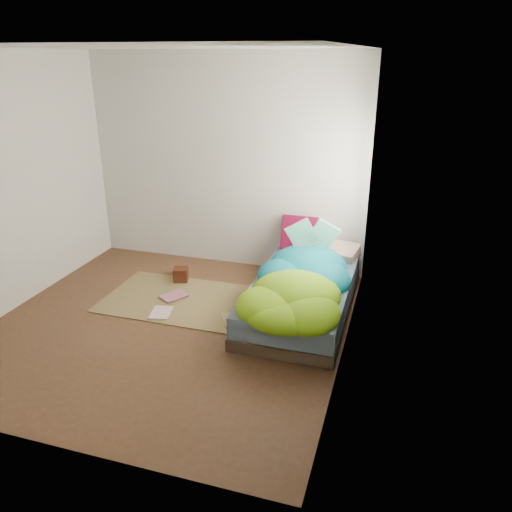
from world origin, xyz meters
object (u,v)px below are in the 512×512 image
Objects in this scene: bed at (302,296)px; wooden_box at (181,274)px; floor_book_a at (151,312)px; open_book at (313,227)px; floor_book_b at (169,293)px; pillow_magenta at (299,233)px.

wooden_box is (-1.54, 0.28, -0.07)m from bed.
bed is at bearing 8.82° from floor_book_a.
bed is 1.57m from wooden_box.
open_book is 2.89× the size of wooden_box.
open_book is at bearing 19.75° from floor_book_a.
open_book reaches higher than bed.
bed is 7.06× the size of floor_book_b.
bed is at bearing 35.88° from floor_book_b.
pillow_magenta reaches higher than wooden_box.
open_book is 1.72m from wooden_box.
pillow_magenta is 1.51m from wooden_box.
floor_book_b is at bearing -177.00° from open_book.
bed is 7.10× the size of floor_book_a.
floor_book_a is (0.05, -0.84, -0.07)m from wooden_box.
bed is at bearing -107.05° from open_book.
floor_book_a is (-1.26, -1.43, -0.53)m from pillow_magenta.
pillow_magenta reaches higher than floor_book_b.
pillow_magenta is 1.49× the size of floor_book_b.
wooden_box reaches higher than floor_book_b.
wooden_box is at bearing 169.74° from bed.
open_book reaches higher than wooden_box.
pillow_magenta is 1.69m from floor_book_b.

